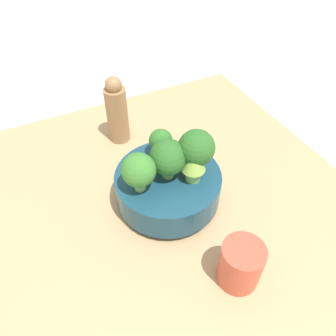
{
  "coord_description": "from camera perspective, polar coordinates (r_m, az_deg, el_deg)",
  "views": [
    {
      "loc": [
        -0.17,
        -0.39,
        0.59
      ],
      "look_at": [
        0.02,
        0.02,
        0.15
      ],
      "focal_mm": 35.0,
      "sensor_mm": 36.0,
      "label": 1
    }
  ],
  "objects": [
    {
      "name": "pepper_mill",
      "position": [
        0.82,
        -8.89,
        9.72
      ],
      "size": [
        0.05,
        0.05,
        0.18
      ],
      "color": "#997047",
      "rests_on": "table"
    },
    {
      "name": "broccoli_floret_left",
      "position": [
        0.6,
        -5.13,
        -0.48
      ],
      "size": [
        0.06,
        0.06,
        0.08
      ],
      "color": "#7AB256",
      "rests_on": "bowl"
    },
    {
      "name": "ground_plane",
      "position": [
        0.73,
        -1.11,
        -9.71
      ],
      "size": [
        6.0,
        6.0,
        0.0
      ],
      "primitive_type": "plane",
      "color": "silver"
    },
    {
      "name": "broccoli_floret_center",
      "position": [
        0.62,
        0.0,
        1.76
      ],
      "size": [
        0.07,
        0.07,
        0.08
      ],
      "color": "#609347",
      "rests_on": "bowl"
    },
    {
      "name": "broccoli_floret_right",
      "position": [
        0.62,
        4.95,
        3.33
      ],
      "size": [
        0.07,
        0.07,
        0.1
      ],
      "color": "#609347",
      "rests_on": "bowl"
    },
    {
      "name": "cup",
      "position": [
        0.58,
        12.49,
        -16.06
      ],
      "size": [
        0.07,
        0.07,
        0.09
      ],
      "color": "#C64C38",
      "rests_on": "table"
    },
    {
      "name": "bowl",
      "position": [
        0.67,
        0.0,
        -3.21
      ],
      "size": [
        0.22,
        0.22,
        0.08
      ],
      "color": "navy",
      "rests_on": "table"
    },
    {
      "name": "romanesco_piece_near",
      "position": [
        0.61,
        4.51,
        0.93
      ],
      "size": [
        0.05,
        0.05,
        0.07
      ],
      "color": "#7AB256",
      "rests_on": "bowl"
    },
    {
      "name": "broccoli_floret_back",
      "position": [
        0.67,
        -1.25,
        4.54
      ],
      "size": [
        0.05,
        0.05,
        0.06
      ],
      "color": "#609347",
      "rests_on": "bowl"
    },
    {
      "name": "table",
      "position": [
        0.71,
        -1.14,
        -8.58
      ],
      "size": [
        0.85,
        0.86,
        0.05
      ],
      "color": "tan",
      "rests_on": "ground_plane"
    }
  ]
}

